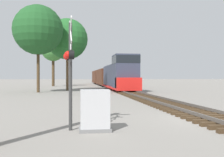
% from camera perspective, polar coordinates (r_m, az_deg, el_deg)
% --- Properties ---
extents(ground_plane, '(400.00, 400.00, 0.00)m').
position_cam_1_polar(ground_plane, '(12.41, 20.97, -8.30)').
color(ground_plane, gray).
extents(rail_track_bed, '(2.60, 160.00, 0.31)m').
position_cam_1_polar(rail_track_bed, '(12.39, 20.97, -7.68)').
color(rail_track_bed, '#42301E').
rests_on(rail_track_bed, ground).
extents(freight_train, '(2.86, 47.19, 4.52)m').
position_cam_1_polar(freight_train, '(51.08, -1.18, 0.37)').
color(freight_train, '#33384C').
rests_on(freight_train, ground).
extents(crossing_signal_near, '(0.40, 1.01, 3.91)m').
position_cam_1_polar(crossing_signal_near, '(9.23, -9.20, 3.46)').
color(crossing_signal_near, '#333333').
rests_on(crossing_signal_near, ground).
extents(relay_cabinet, '(1.08, 0.69, 1.43)m').
position_cam_1_polar(relay_cabinet, '(9.05, -3.74, -7.01)').
color(relay_cabinet, slate).
rests_on(relay_cabinet, ground).
extents(tree_far_right, '(5.96, 5.96, 10.46)m').
position_cam_1_polar(tree_far_right, '(33.02, -15.79, 10.12)').
color(tree_far_right, '#473521').
rests_on(tree_far_right, ground).
extents(tree_mid_background, '(5.60, 5.60, 9.85)m').
position_cam_1_polar(tree_mid_background, '(36.76, -9.72, 8.45)').
color(tree_mid_background, brown).
rests_on(tree_mid_background, ground).
extents(tree_deep_background, '(4.72, 4.72, 9.72)m').
position_cam_1_polar(tree_deep_background, '(53.78, -12.69, 6.15)').
color(tree_deep_background, '#473521').
rests_on(tree_deep_background, ground).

